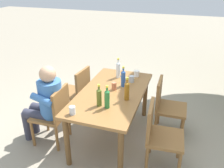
{
  "coord_description": "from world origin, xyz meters",
  "views": [
    {
      "loc": [
        2.75,
        0.91,
        2.26
      ],
      "look_at": [
        0.0,
        0.0,
        0.88
      ],
      "focal_mm": 37.65,
      "sensor_mm": 36.0,
      "label": 1
    }
  ],
  "objects": [
    {
      "name": "cup_glass",
      "position": [
        0.68,
        -0.26,
        0.81
      ],
      "size": [
        0.07,
        0.07,
        0.1
      ],
      "primitive_type": "cylinder",
      "color": "silver",
      "rests_on": "dining_table"
    },
    {
      "name": "chair_far_right",
      "position": [
        0.37,
        0.73,
        0.49
      ],
      "size": [
        0.47,
        0.47,
        0.87
      ],
      "color": "olive",
      "rests_on": "ground_plane"
    },
    {
      "name": "bottle_green",
      "position": [
        0.42,
        0.08,
        0.88
      ],
      "size": [
        0.06,
        0.06,
        0.3
      ],
      "color": "#287A38",
      "rests_on": "dining_table"
    },
    {
      "name": "chair_far_left",
      "position": [
        -0.36,
        0.73,
        0.49
      ],
      "size": [
        0.45,
        0.45,
        0.87
      ],
      "color": "olive",
      "rests_on": "ground_plane"
    },
    {
      "name": "bottle_amber",
      "position": [
        0.15,
        0.25,
        0.89
      ],
      "size": [
        0.06,
        0.06,
        0.31
      ],
      "color": "#996019",
      "rests_on": "dining_table"
    },
    {
      "name": "cup_steel",
      "position": [
        -0.4,
        0.18,
        0.8
      ],
      "size": [
        0.08,
        0.08,
        0.1
      ],
      "primitive_type": "cylinder",
      "color": "#B2B7BC",
      "rests_on": "dining_table"
    },
    {
      "name": "backpack_by_near_side",
      "position": [
        -1.23,
        -0.27,
        0.19
      ],
      "size": [
        0.28,
        0.26,
        0.39
      ],
      "color": "#2D4784",
      "rests_on": "ground_plane"
    },
    {
      "name": "chair_near_left",
      "position": [
        -0.36,
        -0.73,
        0.49
      ],
      "size": [
        0.47,
        0.47,
        0.87
      ],
      "color": "olive",
      "rests_on": "ground_plane"
    },
    {
      "name": "bottle_olive",
      "position": [
        0.4,
        -0.03,
        0.88
      ],
      "size": [
        0.06,
        0.06,
        0.29
      ],
      "color": "#566623",
      "rests_on": "dining_table"
    },
    {
      "name": "cup_white",
      "position": [
        -0.63,
        0.2,
        0.81
      ],
      "size": [
        0.08,
        0.08,
        0.1
      ],
      "primitive_type": "cylinder",
      "color": "white",
      "rests_on": "dining_table"
    },
    {
      "name": "dining_table",
      "position": [
        0.0,
        0.0,
        0.66
      ],
      "size": [
        1.61,
        0.85,
        0.76
      ],
      "color": "olive",
      "rests_on": "ground_plane"
    },
    {
      "name": "table_knife",
      "position": [
        -0.54,
        -0.01,
        0.76
      ],
      "size": [
        0.02,
        0.24,
        0.01
      ],
      "color": "silver",
      "rests_on": "dining_table"
    },
    {
      "name": "bottle_blue",
      "position": [
        -0.22,
        0.1,
        0.89
      ],
      "size": [
        0.06,
        0.06,
        0.31
      ],
      "color": "#2D56A3",
      "rests_on": "dining_table"
    },
    {
      "name": "chair_near_right",
      "position": [
        0.36,
        -0.73,
        0.49
      ],
      "size": [
        0.45,
        0.45,
        0.87
      ],
      "color": "olive",
      "rests_on": "ground_plane"
    },
    {
      "name": "ground_plane",
      "position": [
        0.0,
        0.0,
        0.0
      ],
      "size": [
        24.0,
        24.0,
        0.0
      ],
      "primitive_type": "plane",
      "color": "gray"
    },
    {
      "name": "cup_terracotta",
      "position": [
        -0.07,
        0.01,
        0.81
      ],
      "size": [
        0.07,
        0.07,
        0.11
      ],
      "primitive_type": "cylinder",
      "color": "#BC6B47",
      "rests_on": "dining_table"
    },
    {
      "name": "person_in_white_shirt",
      "position": [
        0.36,
        -0.84,
        0.66
      ],
      "size": [
        0.47,
        0.61,
        1.18
      ],
      "color": "#3D70B2",
      "rests_on": "ground_plane"
    },
    {
      "name": "bottle_clear",
      "position": [
        -0.5,
        -0.07,
        0.89
      ],
      "size": [
        0.06,
        0.06,
        0.32
      ],
      "color": "white",
      "rests_on": "dining_table"
    }
  ]
}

